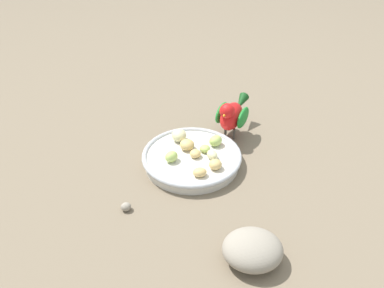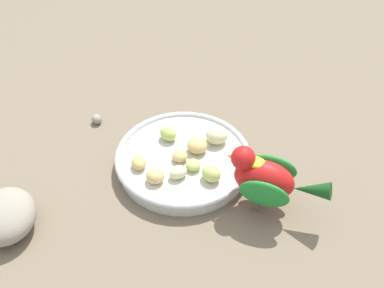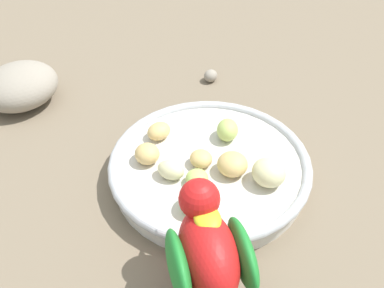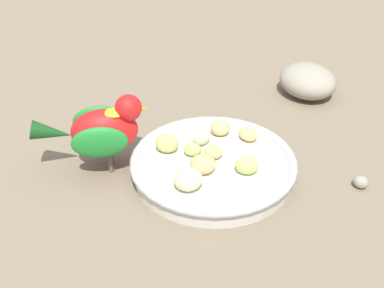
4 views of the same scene
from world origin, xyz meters
The scene contains 14 objects.
ground_plane centered at (0.00, 0.00, 0.00)m, with size 4.00×4.00×0.00m, color #756651.
feeding_bowl centered at (-0.02, 0.01, 0.02)m, with size 0.24×0.24×0.03m.
apple_piece_0 centered at (-0.08, 0.04, 0.04)m, with size 0.04×0.04×0.03m, color beige.
apple_piece_1 centered at (-0.01, 0.01, 0.03)m, with size 0.03×0.03×0.02m, color tan.
apple_piece_2 centered at (0.01, 0.08, 0.04)m, with size 0.03×0.03×0.03m, color #B2CC66.
apple_piece_3 centered at (-0.04, -0.03, 0.04)m, with size 0.03×0.03×0.03m, color #B2CC66.
apple_piece_4 centered at (0.00, 0.04, 0.03)m, with size 0.03×0.02×0.02m, color #B2CC66.
apple_piece_5 centered at (0.04, -0.04, 0.03)m, with size 0.03×0.02×0.02m, color tan.
apple_piece_6 centered at (0.03, 0.03, 0.04)m, with size 0.03×0.02×0.02m, color beige.
apple_piece_7 centered at (-0.04, 0.03, 0.04)m, with size 0.04×0.03×0.02m, color tan.
apple_piece_8 centered at (0.05, 0.00, 0.04)m, with size 0.03×0.03×0.02m, color tan.
parrot centered at (0.00, 0.17, 0.07)m, with size 0.09×0.17×0.12m.
rock_large centered at (0.23, -0.16, 0.03)m, with size 0.11×0.09×0.06m, color gray.
pebble_0 centered at (-0.04, -0.19, 0.01)m, with size 0.02×0.02×0.02m, color gray.
Camera 3 is at (0.03, 0.43, 0.43)m, focal length 47.71 mm.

